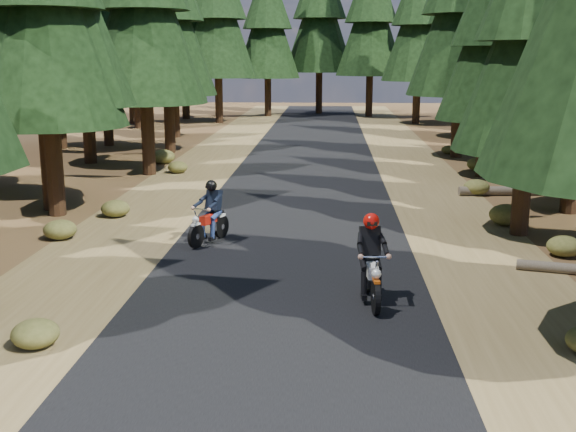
# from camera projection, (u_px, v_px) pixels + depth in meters

# --- Properties ---
(ground) EXTENTS (120.00, 120.00, 0.00)m
(ground) POSITION_uv_depth(u_px,v_px,m) (284.00, 281.00, 15.39)
(ground) COLOR #4B311B
(ground) RESTS_ON ground
(road) EXTENTS (6.00, 100.00, 0.01)m
(road) POSITION_uv_depth(u_px,v_px,m) (295.00, 227.00, 20.26)
(road) COLOR black
(road) RESTS_ON ground
(shoulder_l) EXTENTS (3.20, 100.00, 0.01)m
(shoulder_l) POSITION_uv_depth(u_px,v_px,m) (134.00, 225.00, 20.52)
(shoulder_l) COLOR brown
(shoulder_l) RESTS_ON ground
(shoulder_r) EXTENTS (3.20, 100.00, 0.01)m
(shoulder_r) POSITION_uv_depth(u_px,v_px,m) (461.00, 229.00, 20.00)
(shoulder_r) COLOR brown
(shoulder_r) RESTS_ON ground
(log_near) EXTENTS (5.62, 0.86, 0.32)m
(log_near) POSITION_uv_depth(u_px,v_px,m) (539.00, 191.00, 24.88)
(log_near) COLOR #4C4233
(log_near) RESTS_ON ground
(understory_shrubs) EXTENTS (14.64, 30.67, 0.63)m
(understory_shrubs) POSITION_uv_depth(u_px,v_px,m) (337.00, 201.00, 22.52)
(understory_shrubs) COLOR #474C1E
(understory_shrubs) RESTS_ON ground
(rider_lead) EXTENTS (0.76, 2.01, 1.75)m
(rider_lead) POSITION_uv_depth(u_px,v_px,m) (371.00, 274.00, 13.91)
(rider_lead) COLOR white
(rider_lead) RESTS_ON road
(rider_follow) EXTENTS (1.23, 1.87, 1.61)m
(rider_follow) POSITION_uv_depth(u_px,v_px,m) (209.00, 223.00, 18.43)
(rider_follow) COLOR #9D150A
(rider_follow) RESTS_ON road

